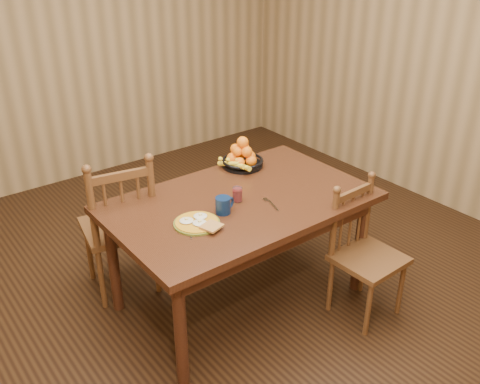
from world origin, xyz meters
TOP-DOWN VIEW (x-y plane):
  - room at (0.00, 0.00)m, footprint 4.52×5.02m
  - dining_table at (0.00, 0.00)m, footprint 1.60×1.00m
  - chair_far at (-0.56, 0.56)m, footprint 0.53×0.51m
  - chair_near at (0.55, -0.56)m, footprint 0.41×0.39m
  - breakfast_plate at (-0.38, -0.10)m, footprint 0.26×0.30m
  - fork at (0.11, -0.16)m, footprint 0.06×0.18m
  - spoon at (-0.47, -0.11)m, footprint 0.07×0.15m
  - coffee_mug at (-0.18, -0.08)m, footprint 0.13×0.09m
  - juice_glass at (-0.03, -0.01)m, footprint 0.06×0.06m
  - fruit_bowl at (0.31, 0.38)m, footprint 0.32×0.32m

SIDE VIEW (x-z plane):
  - chair_near at x=0.55m, z-range -0.01..0.86m
  - chair_far at x=-0.56m, z-range -0.01..0.99m
  - dining_table at x=0.00m, z-range 0.29..1.04m
  - fork at x=0.11m, z-range 0.75..0.76m
  - spoon at x=-0.47m, z-range 0.75..0.76m
  - breakfast_plate at x=-0.38m, z-range 0.74..0.78m
  - juice_glass at x=-0.03m, z-range 0.75..0.84m
  - coffee_mug at x=-0.18m, z-range 0.75..0.85m
  - fruit_bowl at x=0.31m, z-range 0.70..0.93m
  - room at x=0.00m, z-range -0.01..2.71m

